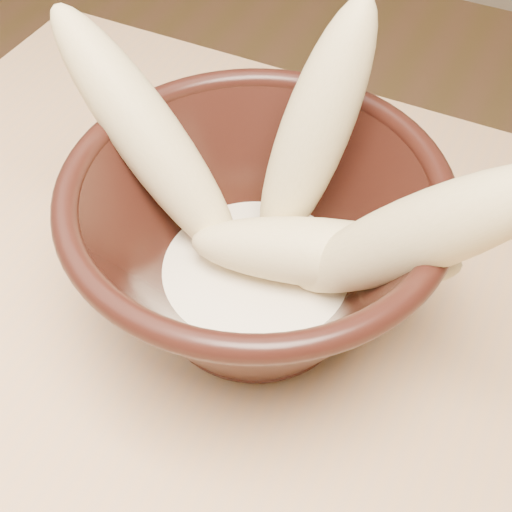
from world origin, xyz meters
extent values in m
cylinder|color=tan|center=(-0.54, 0.34, 0.35)|extent=(0.05, 0.05, 0.71)
cylinder|color=black|center=(-0.24, 0.13, 0.76)|extent=(0.10, 0.10, 0.01)
cylinder|color=black|center=(-0.24, 0.13, 0.78)|extent=(0.10, 0.10, 0.01)
torus|color=black|center=(-0.24, 0.13, 0.87)|extent=(0.23, 0.23, 0.02)
cylinder|color=beige|center=(-0.24, 0.13, 0.79)|extent=(0.13, 0.13, 0.02)
ellipsoid|color=tan|center=(-0.23, 0.18, 0.87)|extent=(0.08, 0.12, 0.17)
ellipsoid|color=tan|center=(-0.32, 0.14, 0.86)|extent=(0.17, 0.08, 0.16)
ellipsoid|color=tan|center=(-0.15, 0.13, 0.87)|extent=(0.16, 0.05, 0.17)
ellipsoid|color=tan|center=(-0.20, 0.14, 0.82)|extent=(0.17, 0.09, 0.05)
camera|label=1|loc=(-0.11, -0.14, 1.15)|focal=50.00mm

